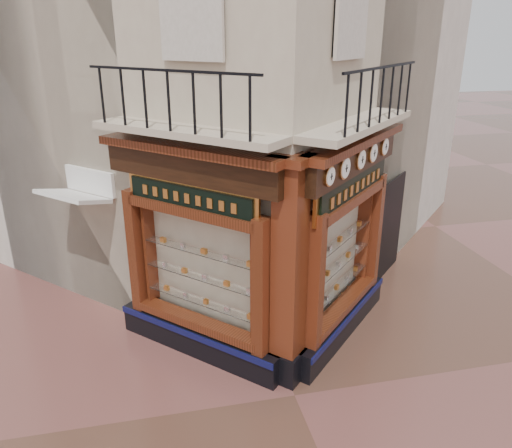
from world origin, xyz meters
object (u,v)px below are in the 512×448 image
object	(u,v)px
clock_c	(361,159)
clock_e	(384,147)
clock_d	(373,153)
signboard_right	(354,186)
clock_b	(345,168)
corner_pilaster	(289,278)
awning	(89,315)
clock_a	(329,176)
signboard_left	(190,197)

from	to	relation	value
clock_c	clock_e	distance (m)	1.22
clock_d	signboard_right	world-z (taller)	clock_d
clock_b	signboard_right	world-z (taller)	clock_b
corner_pilaster	clock_c	world-z (taller)	corner_pilaster
clock_d	awning	world-z (taller)	clock_d
clock_a	clock_b	bearing A→B (deg)	0.00
clock_a	clock_b	world-z (taller)	clock_b
clock_b	signboard_left	xyz separation A→B (m)	(-2.47, 0.61, -0.52)
corner_pilaster	signboard_left	size ratio (longest dim) A/B	2.01
clock_a	awning	bearing A→B (deg)	100.38
clock_b	clock_d	bearing A→B (deg)	0.00
clock_a	clock_c	size ratio (longest dim) A/B	0.87
clock_a	signboard_left	xyz separation A→B (m)	(-2.06, 1.02, -0.52)
clock_c	awning	world-z (taller)	clock_c
clock_a	clock_d	distance (m)	1.87
clock_c	clock_e	bearing A→B (deg)	0.00
clock_b	clock_d	size ratio (longest dim) A/B	1.02
awning	signboard_left	distance (m)	4.19
signboard_left	clock_e	bearing A→B (deg)	-123.96
clock_c	awning	distance (m)	6.54
corner_pilaster	clock_c	distance (m)	2.42
clock_b	signboard_left	bearing A→B (deg)	121.04
signboard_right	awning	bearing A→B (deg)	114.76
clock_a	clock_e	world-z (taller)	clock_e
clock_c	clock_d	distance (m)	0.59
clock_e	awning	bearing A→B (deg)	124.40
awning	signboard_right	bearing A→B (deg)	-155.24
clock_c	awning	xyz separation A→B (m)	(-5.08, 1.98, -3.62)
clock_c	clock_d	size ratio (longest dim) A/B	1.00
signboard_right	clock_d	bearing A→B (deg)	-11.66
clock_b	clock_c	distance (m)	0.70
corner_pilaster	signboard_right	bearing A→B (deg)	-10.25
clock_b	signboard_right	bearing A→B (deg)	8.31
clock_a	signboard_right	xyz separation A→B (m)	(0.87, 1.02, -0.52)
awning	clock_e	bearing A→B (deg)	-145.60
signboard_right	clock_e	bearing A→B (deg)	-5.42
signboard_left	clock_a	bearing A→B (deg)	-161.45
clock_c	signboard_right	distance (m)	0.53
clock_d	clock_e	bearing A→B (deg)	0.00
clock_d	clock_e	xyz separation A→B (m)	(0.45, 0.45, 0.00)
clock_c	clock_e	size ratio (longest dim) A/B	1.04
clock_b	clock_e	bearing A→B (deg)	0.00
clock_d	clock_e	world-z (taller)	clock_d
clock_c	awning	bearing A→B (deg)	113.72
clock_a	signboard_right	distance (m)	1.44
clock_a	awning	xyz separation A→B (m)	(-4.17, 2.88, -3.62)
clock_b	clock_e	size ratio (longest dim) A/B	1.07
clock_b	signboard_left	world-z (taller)	clock_b
clock_a	signboard_left	size ratio (longest dim) A/B	0.16
clock_a	corner_pilaster	bearing A→B (deg)	134.11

